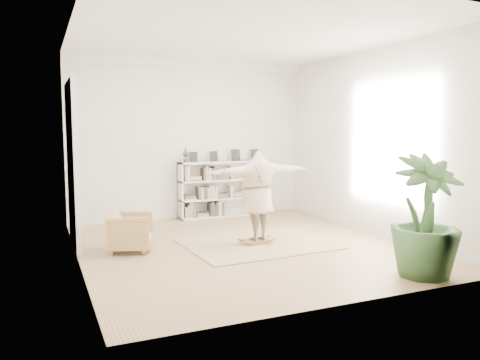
# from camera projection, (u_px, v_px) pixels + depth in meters

# --- Properties ---
(floor) EXTENTS (6.00, 6.00, 0.00)m
(floor) POSITION_uv_depth(u_px,v_px,m) (244.00, 246.00, 8.19)
(floor) COLOR #916C4B
(floor) RESTS_ON ground
(room_shell) EXTENTS (6.00, 6.00, 6.00)m
(room_shell) POSITION_uv_depth(u_px,v_px,m) (191.00, 64.00, 10.50)
(room_shell) COLOR silver
(room_shell) RESTS_ON floor
(doors) EXTENTS (0.09, 1.78, 2.92)m
(doors) POSITION_uv_depth(u_px,v_px,m) (73.00, 166.00, 8.15)
(doors) COLOR white
(doors) RESTS_ON floor
(bookshelf) EXTENTS (2.20, 0.35, 1.64)m
(bookshelf) POSITION_uv_depth(u_px,v_px,m) (224.00, 189.00, 10.98)
(bookshelf) COLOR silver
(bookshelf) RESTS_ON floor
(armchair) EXTENTS (0.89, 0.88, 0.65)m
(armchair) POSITION_uv_depth(u_px,v_px,m) (130.00, 232.00, 7.81)
(armchair) COLOR tan
(armchair) RESTS_ON floor
(rug) EXTENTS (2.60, 2.13, 0.02)m
(rug) POSITION_uv_depth(u_px,v_px,m) (257.00, 244.00, 8.31)
(rug) COLOR tan
(rug) RESTS_ON floor
(rocker_board) EXTENTS (0.47, 0.30, 0.10)m
(rocker_board) POSITION_uv_depth(u_px,v_px,m) (257.00, 241.00, 8.31)
(rocker_board) COLOR brown
(rocker_board) RESTS_ON rug
(person) EXTENTS (1.97, 0.63, 1.58)m
(person) POSITION_uv_depth(u_px,v_px,m) (257.00, 194.00, 8.22)
(person) COLOR #C9B497
(person) RESTS_ON rocker_board
(houseplant) EXTENTS (1.05, 1.05, 1.70)m
(houseplant) POSITION_uv_depth(u_px,v_px,m) (425.00, 216.00, 6.40)
(houseplant) COLOR #2C4D26
(houseplant) RESTS_ON floor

